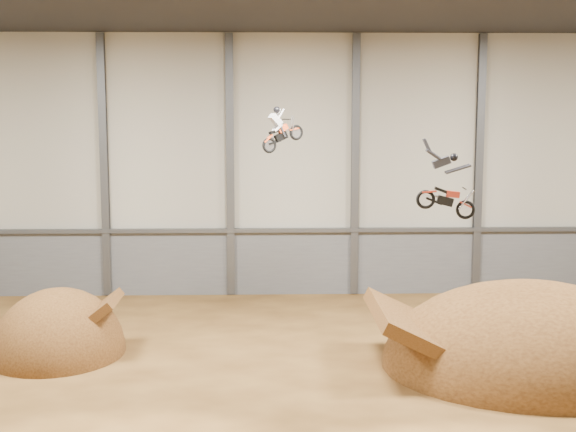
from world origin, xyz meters
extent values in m
plane|color=#4E3114|center=(0.00, 0.00, 0.00)|extent=(40.00, 40.00, 0.00)
cube|color=#BAB5A4|center=(0.00, 15.00, 7.00)|extent=(40.00, 0.10, 14.00)
cube|color=slate|center=(0.00, 14.90, 1.75)|extent=(39.80, 0.18, 3.50)
cube|color=#47494F|center=(0.00, 14.75, 3.55)|extent=(39.80, 0.35, 0.20)
cube|color=#47494F|center=(-10.00, 14.80, 7.00)|extent=(0.40, 0.36, 13.90)
cube|color=#47494F|center=(-3.33, 14.80, 7.00)|extent=(0.40, 0.36, 13.90)
cube|color=#47494F|center=(3.33, 14.80, 7.00)|extent=(0.40, 0.36, 13.90)
cube|color=#47494F|center=(10.00, 14.80, 7.00)|extent=(0.40, 0.36, 13.90)
ellipsoid|color=#402510|center=(-10.09, 4.60, 0.00)|extent=(5.46, 6.31, 5.46)
ellipsoid|color=#402510|center=(8.94, 2.38, 0.00)|extent=(11.65, 10.31, 6.72)
camera|label=1|loc=(-1.48, -27.83, 10.28)|focal=50.00mm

